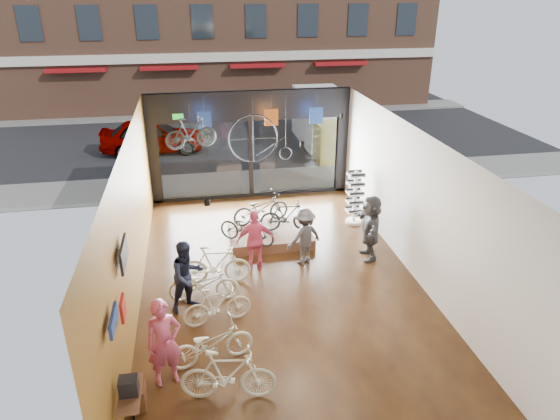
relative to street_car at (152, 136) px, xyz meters
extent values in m
cube|color=black|center=(3.79, -12.00, -0.80)|extent=(7.00, 12.00, 0.04)
cube|color=black|center=(3.79, -12.00, 3.04)|extent=(7.00, 12.00, 0.04)
cube|color=brown|center=(0.27, -12.00, 1.12)|extent=(0.04, 12.00, 3.80)
cube|color=beige|center=(7.31, -12.00, 1.12)|extent=(0.04, 12.00, 3.80)
cube|color=beige|center=(3.79, -18.02, 1.12)|extent=(7.00, 0.04, 3.80)
cube|color=#198C26|center=(1.39, -6.12, 2.27)|extent=(0.35, 0.06, 0.18)
cube|color=black|center=(3.79, 3.00, -0.79)|extent=(30.00, 18.00, 0.02)
cube|color=slate|center=(3.79, -4.80, -0.72)|extent=(30.00, 2.40, 0.12)
cube|color=slate|center=(3.79, 7.00, -0.72)|extent=(30.00, 2.00, 0.12)
imported|color=gray|center=(0.00, 0.00, 0.00)|extent=(4.57, 1.84, 1.56)
imported|color=beige|center=(2.15, -15.69, -0.24)|extent=(1.84, 0.78, 1.07)
imported|color=beige|center=(1.90, -14.66, -0.33)|extent=(1.81, 0.94, 0.91)
imported|color=beige|center=(2.09, -13.39, -0.31)|extent=(1.62, 0.71, 0.94)
imported|color=beige|center=(1.84, -12.41, -0.33)|extent=(1.74, 0.70, 0.89)
imported|color=beige|center=(2.17, -11.70, -0.25)|extent=(1.82, 0.66, 1.07)
cube|color=brown|center=(3.90, -9.55, -0.63)|extent=(2.40, 1.80, 0.30)
imported|color=black|center=(3.15, -10.19, -0.03)|extent=(1.75, 1.46, 0.90)
imported|color=black|center=(4.40, -9.65, 0.00)|extent=(1.64, 0.60, 0.96)
imported|color=black|center=(3.73, -8.94, 0.00)|extent=(1.91, 1.09, 0.95)
imported|color=#CC4C72|center=(1.03, -15.05, 0.13)|extent=(0.76, 0.60, 1.83)
imported|color=#161C33|center=(1.48, -12.68, 0.10)|extent=(1.07, 1.01, 1.76)
imported|color=#CC4C72|center=(3.26, -11.19, 0.08)|extent=(1.02, 0.45, 1.73)
imported|color=#3F3F44|center=(4.60, -11.10, 0.04)|extent=(1.21, 0.97, 1.63)
imported|color=#3F3F44|center=(6.45, -11.11, 0.15)|extent=(0.72, 1.77, 1.86)
imported|color=black|center=(1.77, -7.80, 2.15)|extent=(1.64, 0.80, 0.95)
cube|color=#1E3F99|center=(2.23, -6.80, 2.27)|extent=(0.45, 0.03, 0.55)
cube|color=#CC5919|center=(4.41, -6.80, 2.27)|extent=(0.45, 0.03, 0.55)
cube|color=#1E3F99|center=(5.93, -6.80, 2.27)|extent=(0.45, 0.03, 0.55)
camera|label=1|loc=(1.84, -22.77, 6.20)|focal=32.00mm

